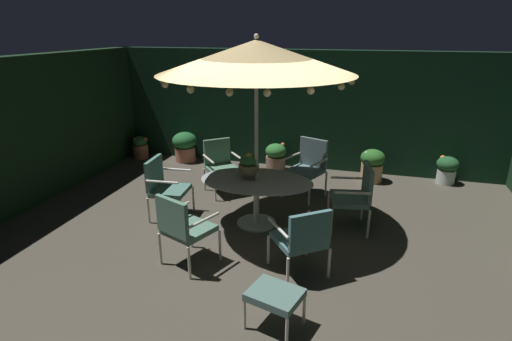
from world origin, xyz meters
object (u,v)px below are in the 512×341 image
Objects in this scene: patio_chair_east at (221,163)px; patio_dining_table at (256,188)px; patio_chair_north at (356,193)px; patio_umbrella at (256,57)px; potted_plant_back_left at (218,153)px; centerpiece_planter at (249,164)px; patio_chair_southwest at (303,237)px; patio_chair_northeast at (308,164)px; potted_plant_right_far at (276,157)px; potted_plant_left_far at (447,169)px; ottoman_footrest at (275,296)px; potted_plant_front_corner at (141,147)px; patio_chair_south at (183,225)px; patio_chair_southeast at (164,184)px; potted_plant_back_center at (372,164)px; potted_plant_left_near at (185,146)px.

patio_dining_table is at bearing -48.44° from patio_chair_east.
patio_umbrella is at bearing -170.00° from patio_chair_north.
patio_dining_table is 2.78× the size of potted_plant_back_left.
centerpiece_planter reaches higher than patio_chair_southwest.
patio_chair_northeast is 1.65× the size of potted_plant_back_left.
potted_plant_left_far is (3.39, 0.16, -0.01)m from potted_plant_right_far.
potted_plant_right_far is at bearing 93.41° from centerpiece_planter.
ottoman_footrest is at bearing -86.60° from patio_chair_northeast.
patio_umbrella is at bearing 127.41° from patio_chair_southwest.
patio_chair_southwest is 3.90m from potted_plant_right_far.
patio_umbrella is at bearing 134.38° from patio_dining_table.
patio_chair_northeast is at bearing 93.40° from ottoman_footrest.
patio_chair_southwest is at bearing -82.83° from patio_chair_northeast.
patio_chair_north reaches higher than potted_plant_front_corner.
potted_plant_left_far is at bearing 40.72° from patio_dining_table.
patio_chair_east reaches higher than patio_dining_table.
patio_chair_southwest is (0.90, -1.18, -1.99)m from patio_umbrella.
patio_chair_south reaches higher than ottoman_footrest.
potted_plant_front_corner is (-2.03, 2.65, -0.30)m from patio_chair_southeast.
patio_chair_southwest is 1.00m from ottoman_footrest.
potted_plant_front_corner is (-5.22, 0.11, -0.09)m from potted_plant_back_center.
patio_umbrella reaches higher than patio_chair_northeast.
potted_plant_back_center is (1.71, 2.42, -0.25)m from patio_dining_table.
patio_chair_southwest reaches higher than potted_plant_left_near.
patio_dining_table is at bearing -112.85° from patio_chair_northeast.
patio_chair_east is (-2.46, 0.86, -0.03)m from patio_chair_north.
patio_umbrella is at bearing 67.50° from patio_chair_south.
patio_umbrella is at bearing -35.79° from potted_plant_front_corner.
centerpiece_planter reaches higher than patio_chair_north.
potted_plant_left_far is (3.24, 2.67, -0.66)m from centerpiece_planter.
potted_plant_right_far is at bearing 102.79° from ottoman_footrest.
ottoman_footrest is at bearing -69.90° from patio_umbrella.
patio_chair_south is 1.47× the size of potted_plant_left_near.
ottoman_footrest is (1.78, -3.28, -0.19)m from patio_chair_east.
patio_chair_northeast is at bearing 67.15° from patio_dining_table.
patio_chair_north is 0.98× the size of patio_chair_northeast.
patio_chair_north is at bearing 38.72° from patio_chair_south.
patio_umbrella reaches higher than patio_chair_south.
potted_plant_left_far is (1.65, 2.43, -0.28)m from patio_chair_north.
potted_plant_right_far is (-0.85, 1.14, -0.28)m from patio_chair_northeast.
patio_dining_table is 1.50m from patio_chair_northeast.
potted_plant_left_far is at bearing 55.77° from patio_chair_north.
patio_chair_northeast is 2.87m from potted_plant_left_far.
potted_plant_right_far is (1.21, 2.65, -0.25)m from patio_chair_southeast.
potted_plant_right_far is 3.40m from potted_plant_left_far.
patio_chair_north is 1.86× the size of potted_plant_left_far.
patio_dining_table is at bearing 127.41° from patio_chair_southwest.
patio_chair_east reaches higher than potted_plant_back_center.
potted_plant_left_near is at bearing 133.59° from patio_chair_east.
patio_chair_northeast is 2.99m from patio_chair_south.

